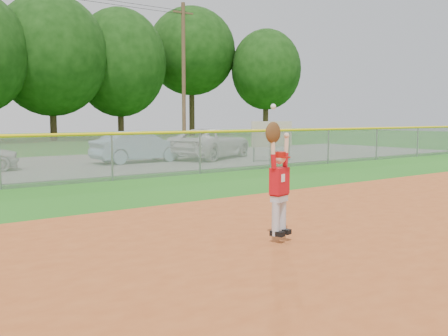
{
  "coord_description": "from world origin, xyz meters",
  "views": [
    {
      "loc": [
        -6.38,
        -4.85,
        2.03
      ],
      "look_at": [
        -1.06,
        2.48,
        1.1
      ],
      "focal_mm": 40.0,
      "sensor_mm": 36.0,
      "label": 1
    }
  ],
  "objects_px": {
    "car_blue": "(139,147)",
    "sponsor_sign": "(272,135)",
    "ballplayer": "(279,179)",
    "car_white_b": "(210,143)"
  },
  "relations": [
    {
      "from": "ballplayer",
      "to": "sponsor_sign",
      "type": "bearing_deg",
      "value": 49.01
    },
    {
      "from": "car_white_b",
      "to": "ballplayer",
      "type": "distance_m",
      "value": 16.43
    },
    {
      "from": "ballplayer",
      "to": "car_white_b",
      "type": "bearing_deg",
      "value": 59.42
    },
    {
      "from": "car_white_b",
      "to": "sponsor_sign",
      "type": "relative_size",
      "value": 2.55
    },
    {
      "from": "car_blue",
      "to": "sponsor_sign",
      "type": "distance_m",
      "value": 5.95
    },
    {
      "from": "sponsor_sign",
      "to": "car_white_b",
      "type": "bearing_deg",
      "value": 111.98
    },
    {
      "from": "car_blue",
      "to": "car_white_b",
      "type": "xyz_separation_m",
      "value": [
        3.76,
        -0.09,
        0.04
      ]
    },
    {
      "from": "car_blue",
      "to": "car_white_b",
      "type": "distance_m",
      "value": 3.76
    },
    {
      "from": "car_white_b",
      "to": "ballplayer",
      "type": "bearing_deg",
      "value": 121.92
    },
    {
      "from": "sponsor_sign",
      "to": "ballplayer",
      "type": "bearing_deg",
      "value": -130.99
    }
  ]
}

